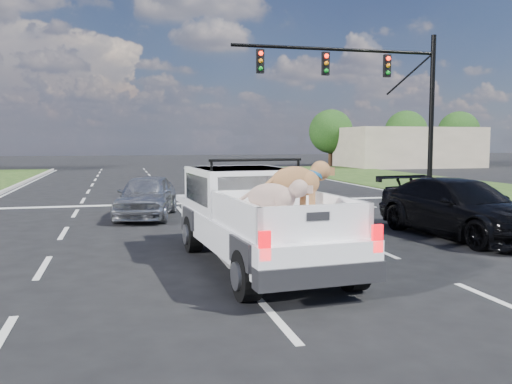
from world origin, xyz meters
TOP-DOWN VIEW (x-y plane):
  - ground at (0.00, 0.00)m, footprint 160.00×160.00m
  - road_markings at (0.00, 6.56)m, footprint 17.75×60.00m
  - traffic_signal at (7.20, 10.50)m, footprint 9.11×0.31m
  - building_right at (22.00, 34.00)m, footprint 12.00×7.00m
  - tree_far_d at (16.00, 38.00)m, footprint 4.20×4.20m
  - tree_far_e at (24.00, 38.00)m, footprint 4.20×4.20m
  - tree_far_f at (30.00, 38.00)m, footprint 4.20×4.20m
  - pickup_truck at (-1.21, -0.82)m, footprint 2.46×5.71m
  - silver_sedan at (-2.97, 6.48)m, footprint 2.42×4.27m
  - black_coupe at (4.55, 0.99)m, footprint 2.63×5.26m

SIDE VIEW (x-z plane):
  - ground at x=0.00m, z-range 0.00..0.00m
  - road_markings at x=0.00m, z-range 0.00..0.01m
  - silver_sedan at x=-2.97m, z-range 0.00..1.37m
  - black_coupe at x=4.55m, z-range 0.00..1.47m
  - pickup_truck at x=-1.21m, z-range -0.06..2.03m
  - building_right at x=22.00m, z-range 0.00..3.60m
  - tree_far_d at x=16.00m, z-range 0.59..5.99m
  - tree_far_e at x=24.00m, z-range 0.59..5.99m
  - tree_far_f at x=30.00m, z-range 0.59..5.99m
  - traffic_signal at x=7.20m, z-range 1.23..8.23m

